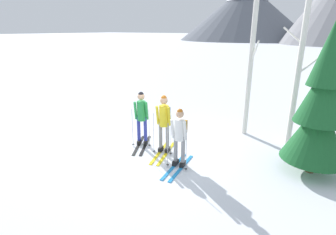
{
  "coord_description": "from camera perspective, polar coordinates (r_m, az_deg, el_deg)",
  "views": [
    {
      "loc": [
        4.52,
        -6.24,
        3.65
      ],
      "look_at": [
        0.23,
        0.33,
        1.05
      ],
      "focal_mm": 28.75,
      "sensor_mm": 36.0,
      "label": 1
    }
  ],
  "objects": [
    {
      "name": "ground_plane",
      "position": [
        8.53,
        -2.51,
        -7.03
      ],
      "size": [
        400.0,
        400.0,
        0.0
      ],
      "primitive_type": "plane",
      "color": "white"
    },
    {
      "name": "skier_in_green",
      "position": [
        8.66,
        -5.6,
        0.51
      ],
      "size": [
        0.98,
        1.54,
        1.78
      ],
      "color": "black",
      "rests_on": "ground"
    },
    {
      "name": "skier_in_yellow",
      "position": [
        8.08,
        -0.84,
        -0.62
      ],
      "size": [
        0.77,
        1.72,
        1.81
      ],
      "color": "yellow",
      "rests_on": "ground"
    },
    {
      "name": "skier_in_white",
      "position": [
        7.26,
        2.5,
        -3.65
      ],
      "size": [
        0.6,
        1.65,
        1.67
      ],
      "color": "#1E84D1",
      "rests_on": "ground"
    },
    {
      "name": "pine_tree_near",
      "position": [
        7.69,
        29.74,
        1.97
      ],
      "size": [
        1.63,
        1.63,
        3.94
      ],
      "color": "#51381E",
      "rests_on": "ground"
    },
    {
      "name": "birch_tree_tall",
      "position": [
        9.22,
        26.07,
        10.02
      ],
      "size": [
        1.3,
        0.54,
        5.18
      ],
      "color": "silver",
      "rests_on": "ground"
    },
    {
      "name": "birch_tree_slender",
      "position": [
        9.65,
        17.18,
        11.4
      ],
      "size": [
        0.53,
        0.89,
        5.2
      ],
      "color": "silver",
      "rests_on": "ground"
    }
  ]
}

